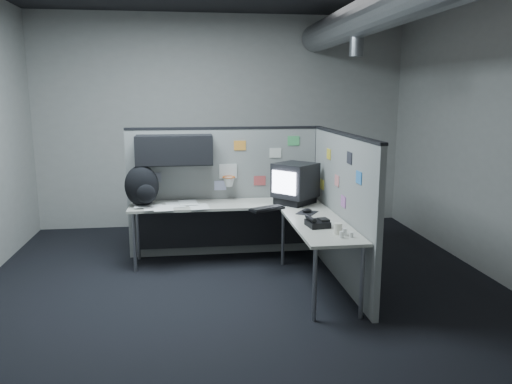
{
  "coord_description": "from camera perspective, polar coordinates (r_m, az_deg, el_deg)",
  "views": [
    {
      "loc": [
        -0.53,
        -4.9,
        2.03
      ],
      "look_at": [
        0.18,
        0.35,
        0.99
      ],
      "focal_mm": 35.0,
      "sensor_mm": 36.0,
      "label": 1
    }
  ],
  "objects": [
    {
      "name": "mouse",
      "position": [
        5.57,
        5.84,
        -2.22
      ],
      "size": [
        0.29,
        0.3,
        0.05
      ],
      "rotation": [
        0.0,
        0.0,
        0.2
      ],
      "color": "black",
      "rests_on": "desk"
    },
    {
      "name": "partition_right",
      "position": [
        5.5,
        9.74,
        -1.74
      ],
      "size": [
        0.07,
        2.23,
        1.63
      ],
      "color": "gray",
      "rests_on": "ground"
    },
    {
      "name": "room",
      "position": [
        5.02,
        4.9,
        11.85
      ],
      "size": [
        5.62,
        5.62,
        3.22
      ],
      "color": "black",
      "rests_on": "ground"
    },
    {
      "name": "papers",
      "position": [
        5.94,
        -9.74,
        -1.56
      ],
      "size": [
        0.9,
        0.61,
        0.02
      ],
      "rotation": [
        0.0,
        0.0,
        0.11
      ],
      "color": "white",
      "rests_on": "desk"
    },
    {
      "name": "backpack",
      "position": [
        5.97,
        -12.88,
        0.6
      ],
      "size": [
        0.41,
        0.37,
        0.48
      ],
      "rotation": [
        0.0,
        0.0,
        0.05
      ],
      "color": "black",
      "rests_on": "desk"
    },
    {
      "name": "cup",
      "position": [
        4.77,
        9.35,
        -4.16
      ],
      "size": [
        0.09,
        0.09,
        0.11
      ],
      "primitive_type": "cylinder",
      "rotation": [
        0.0,
        0.0,
        -0.13
      ],
      "color": "silver",
      "rests_on": "desk"
    },
    {
      "name": "phone",
      "position": [
        5.02,
        7.0,
        -3.5
      ],
      "size": [
        0.23,
        0.25,
        0.1
      ],
      "rotation": [
        0.0,
        0.0,
        -0.04
      ],
      "color": "black",
      "rests_on": "desk"
    },
    {
      "name": "monitor",
      "position": [
        5.99,
        4.5,
        1.05
      ],
      "size": [
        0.6,
        0.6,
        0.49
      ],
      "rotation": [
        0.0,
        0.0,
        -0.05
      ],
      "color": "black",
      "rests_on": "desk"
    },
    {
      "name": "bottles",
      "position": [
        4.72,
        9.94,
        -4.58
      ],
      "size": [
        0.14,
        0.15,
        0.08
      ],
      "rotation": [
        0.0,
        0.0,
        0.22
      ],
      "color": "silver",
      "rests_on": "desk"
    },
    {
      "name": "partition_back",
      "position": [
        6.22,
        -5.05,
        1.55
      ],
      "size": [
        2.44,
        0.42,
        1.63
      ],
      "color": "gray",
      "rests_on": "ground"
    },
    {
      "name": "desk",
      "position": [
        5.81,
        -0.79,
        -2.96
      ],
      "size": [
        2.31,
        2.11,
        0.73
      ],
      "color": "#B4B1A2",
      "rests_on": "ground"
    },
    {
      "name": "keyboard",
      "position": [
        5.68,
        1.27,
        -1.9
      ],
      "size": [
        0.43,
        0.33,
        0.04
      ],
      "rotation": [
        0.0,
        0.0,
        -0.29
      ],
      "color": "black",
      "rests_on": "desk"
    }
  ]
}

